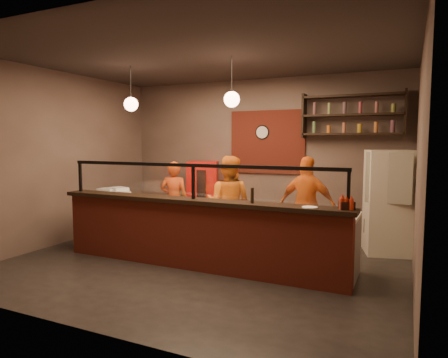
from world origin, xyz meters
The scene contains 29 objects.
floor centered at (0.00, 0.00, 0.00)m, with size 6.00×6.00×0.00m, color black.
ceiling centered at (0.00, 0.00, 3.20)m, with size 6.00×6.00×0.00m, color #352D29.
wall_back centered at (0.00, 2.50, 1.60)m, with size 6.00×6.00×0.00m, color #6D5A50.
wall_left centered at (-3.00, 0.00, 1.60)m, with size 5.00×5.00×0.00m, color #6D5A50.
wall_right centered at (3.00, 0.00, 1.60)m, with size 5.00×5.00×0.00m, color #6D5A50.
wall_front centered at (0.00, -2.50, 1.60)m, with size 6.00×6.00×0.00m, color #6D5A50.
brick_patch centered at (0.20, 2.47, 1.90)m, with size 1.60×0.04×1.30m, color maroon.
service_counter centered at (0.00, -0.30, 0.50)m, with size 4.60×0.25×1.00m, color maroon.
counter_ledge centered at (0.00, -0.30, 1.03)m, with size 4.70×0.37×0.06m, color black.
worktop_cabinet centered at (0.00, 0.20, 0.42)m, with size 4.60×0.75×0.85m, color gray.
worktop centered at (0.00, 0.20, 0.88)m, with size 4.60×0.75×0.05m, color white.
sneeze_guard centered at (0.00, -0.30, 1.37)m, with size 4.50×0.05×0.52m.
wall_shelving centered at (1.90, 2.32, 2.40)m, with size 1.84×0.28×0.85m.
wall_clock centered at (0.10, 2.46, 2.10)m, with size 0.30×0.30×0.04m, color black.
pendant_left centered at (-1.50, 0.20, 2.55)m, with size 0.24×0.24×0.77m.
pendant_right centered at (0.40, 0.20, 2.55)m, with size 0.24×0.24×0.77m.
cook_left centered at (-1.25, 1.16, 0.76)m, with size 0.56×0.37×1.53m, color #CA4313.
cook_mid centered at (0.07, 0.82, 0.83)m, with size 0.81×0.63×1.67m, color orange.
cook_right centered at (1.35, 1.21, 0.83)m, with size 0.98×0.41×1.66m, color orange.
fridge centered at (2.60, 1.83, 0.88)m, with size 0.74×0.69×1.77m, color beige.
red_cooler centered at (-1.14, 2.15, 0.74)m, with size 0.63×0.58×1.48m, color red.
pizza_dough centered at (0.70, 0.17, 0.91)m, with size 0.46×0.46×0.01m, color white.
prep_tub_a centered at (-2.15, 0.28, 0.97)m, with size 0.30×0.24×0.15m, color silver.
prep_tub_b centered at (-1.97, 0.39, 0.98)m, with size 0.33×0.26×0.16m, color white.
prep_tub_c centered at (-1.55, -0.07, 0.97)m, with size 0.30×0.24×0.15m, color silver.
rolling_pin centered at (-1.01, 0.23, 0.93)m, with size 0.06×0.06×0.36m, color #F8F829.
condiment_caddy centered at (2.20, -0.28, 1.11)m, with size 0.18×0.14×0.10m, color black.
pepper_mill centered at (0.93, -0.30, 1.17)m, with size 0.05×0.05×0.21m, color black.
small_plate centered at (1.75, -0.37, 1.07)m, with size 0.20×0.20×0.01m, color white.
Camera 1 is at (2.89, -5.43, 1.91)m, focal length 32.00 mm.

